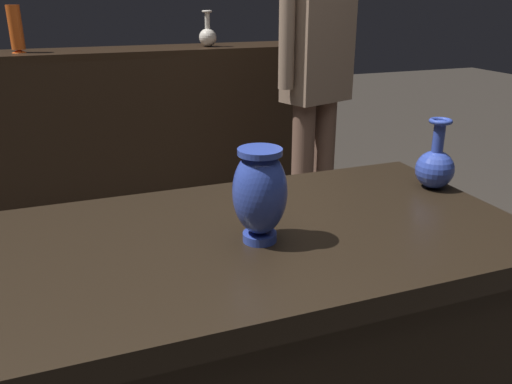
% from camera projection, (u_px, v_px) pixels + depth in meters
% --- Properties ---
extents(display_plinth, '(1.20, 0.64, 0.80)m').
position_uv_depth(display_plinth, '(253.00, 380.00, 1.27)').
color(display_plinth, black).
rests_on(display_plinth, ground_plane).
extents(back_display_shelf, '(2.60, 0.40, 0.99)m').
position_uv_depth(back_display_shelf, '(126.00, 134.00, 3.16)').
color(back_display_shelf, black).
rests_on(back_display_shelf, ground_plane).
extents(vase_centerpiece, '(0.11, 0.11, 0.20)m').
position_uv_depth(vase_centerpiece, '(260.00, 192.00, 1.05)').
color(vase_centerpiece, '#2D429E').
rests_on(vase_centerpiece, display_plinth).
extents(vase_tall_behind, '(0.10, 0.10, 0.18)m').
position_uv_depth(vase_tall_behind, '(435.00, 166.00, 1.37)').
color(vase_tall_behind, '#2D429E').
rests_on(vase_tall_behind, display_plinth).
extents(shelf_vase_left, '(0.08, 0.08, 0.24)m').
position_uv_depth(shelf_vase_left, '(16.00, 29.00, 2.76)').
color(shelf_vase_left, '#E55B1E').
rests_on(shelf_vase_left, back_display_shelf).
extents(shelf_vase_right, '(0.10, 0.10, 0.21)m').
position_uv_depth(shelf_vase_right, '(208.00, 35.00, 3.11)').
color(shelf_vase_right, silver).
rests_on(shelf_vase_right, back_display_shelf).
extents(shelf_vase_far_right, '(0.12, 0.12, 0.10)m').
position_uv_depth(shelf_vase_far_right, '(289.00, 32.00, 3.27)').
color(shelf_vase_far_right, red).
rests_on(shelf_vase_far_right, back_display_shelf).
extents(visitor_near_right, '(0.45, 0.28, 1.62)m').
position_uv_depth(visitor_near_right, '(317.00, 68.00, 2.47)').
color(visitor_near_right, brown).
rests_on(visitor_near_right, ground_plane).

